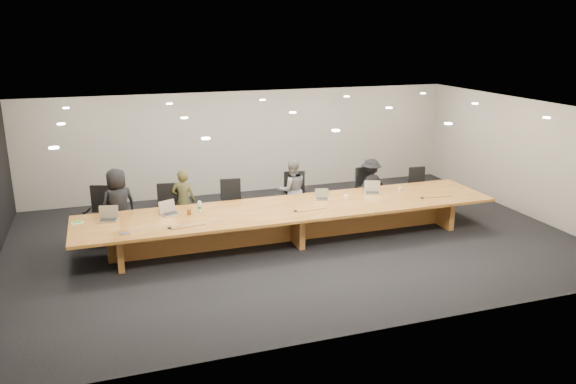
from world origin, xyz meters
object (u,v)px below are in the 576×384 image
at_px(person_a, 118,205).
at_px(laptop_d, 322,194).
at_px(paper_cup_near, 346,197).
at_px(chair_mid_left, 232,204).
at_px(av_box, 125,233).
at_px(chair_left, 169,210).
at_px(chair_right, 368,189).
at_px(person_d, 371,185).
at_px(amber_mug, 189,212).
at_px(laptop_a, 107,214).
at_px(chair_far_right, 420,187).
at_px(chair_mid_right, 296,197).
at_px(mic_left, 170,228).
at_px(mic_center, 296,211).
at_px(laptop_b, 170,208).
at_px(person_c, 292,190).
at_px(person_b, 184,201).
at_px(conference_table, 292,217).
at_px(water_bottle, 200,207).
at_px(mic_right, 422,198).
at_px(paper_cup_far, 400,189).
at_px(chair_far_left, 100,214).
at_px(laptop_e, 373,187).

height_order(person_a, laptop_d, person_a).
bearing_deg(paper_cup_near, laptop_d, 161.83).
distance_m(chair_mid_left, av_box, 3.04).
bearing_deg(paper_cup_near, chair_left, 164.99).
bearing_deg(chair_right, person_d, -84.05).
bearing_deg(laptop_d, amber_mug, -161.92).
relative_size(chair_right, laptop_a, 2.98).
relative_size(chair_far_right, paper_cup_near, 9.97).
distance_m(chair_mid_right, mic_left, 3.57).
bearing_deg(mic_center, person_d, 31.69).
height_order(person_a, laptop_b, person_a).
distance_m(chair_mid_right, laptop_d, 0.95).
distance_m(chair_left, person_c, 2.90).
xyz_separation_m(paper_cup_near, mic_center, (-1.35, -0.44, -0.04)).
bearing_deg(person_b, laptop_b, 84.00).
relative_size(chair_far_right, person_a, 0.65).
distance_m(conference_table, person_d, 2.79).
distance_m(chair_right, av_box, 6.24).
relative_size(conference_table, chair_mid_left, 8.07).
bearing_deg(chair_left, laptop_a, -139.99).
height_order(conference_table, person_a, person_a).
height_order(chair_right, water_bottle, chair_right).
bearing_deg(chair_far_right, person_b, -174.56).
relative_size(chair_right, person_b, 0.76).
relative_size(chair_mid_right, chair_far_right, 1.15).
height_order(chair_far_right, mic_center, chair_far_right).
relative_size(chair_mid_right, mic_right, 11.19).
xyz_separation_m(laptop_d, paper_cup_far, (1.98, 0.03, -0.07)).
relative_size(chair_left, person_d, 0.86).
xyz_separation_m(person_b, mic_center, (2.09, -1.55, 0.03)).
height_order(chair_right, chair_far_right, chair_right).
bearing_deg(chair_right, chair_far_left, 170.21).
bearing_deg(person_d, mic_left, 8.79).
height_order(chair_mid_left, paper_cup_near, chair_mid_left).
height_order(chair_mid_left, av_box, chair_mid_left).
relative_size(chair_far_left, mic_center, 11.73).
height_order(av_box, mic_left, same).
bearing_deg(mic_left, person_c, 29.97).
height_order(chair_right, amber_mug, chair_right).
relative_size(mic_left, mic_right, 0.98).
height_order(person_a, mic_center, person_a).
height_order(chair_mid_left, laptop_a, chair_mid_left).
bearing_deg(conference_table, chair_right, 28.31).
distance_m(conference_table, person_a, 3.73).
height_order(person_c, laptop_d, person_c).
xyz_separation_m(laptop_e, amber_mug, (-4.26, -0.16, -0.09)).
relative_size(person_a, amber_mug, 15.90).
relative_size(conference_table, chair_far_right, 8.74).
height_order(chair_left, person_b, person_b).
relative_size(chair_left, chair_mid_left, 1.04).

